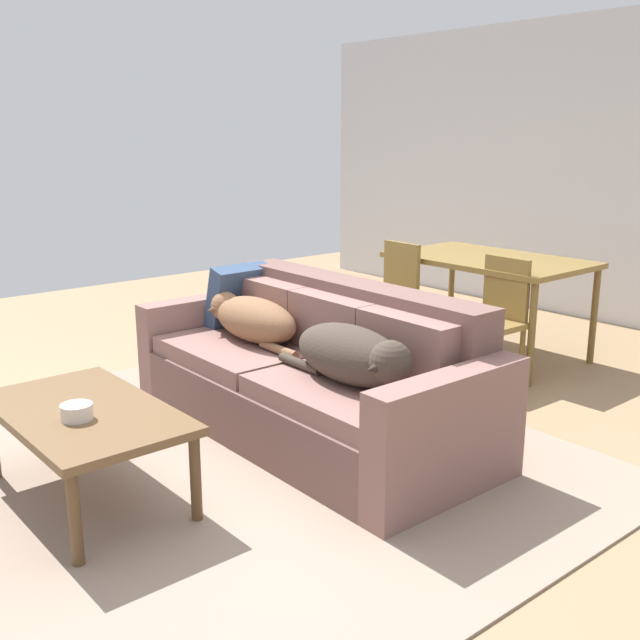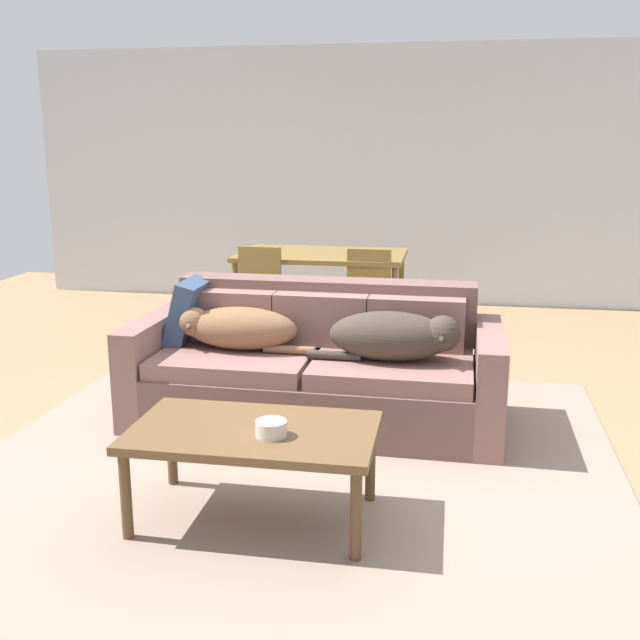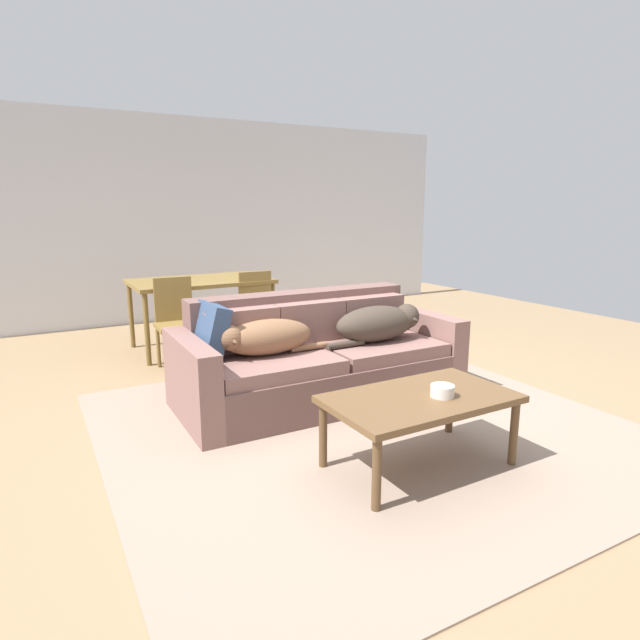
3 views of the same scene
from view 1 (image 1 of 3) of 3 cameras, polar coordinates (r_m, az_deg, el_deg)
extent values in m
plane|color=#957855|center=(4.04, -2.13, -10.33)|extent=(10.00, 10.00, 0.00)
cube|color=gray|center=(3.96, -8.48, -10.94)|extent=(3.54, 3.43, 0.01)
cube|color=brown|center=(4.24, -1.03, -6.52)|extent=(1.95, 1.00, 0.35)
cube|color=#825C55|center=(4.54, -4.85, -2.13)|extent=(0.95, 0.95, 0.10)
cube|color=#825C55|center=(3.82, 3.50, -5.30)|extent=(0.95, 0.95, 0.10)
cube|color=brown|center=(4.33, 2.72, 0.45)|extent=(1.94, 0.27, 0.39)
cube|color=#825C55|center=(4.67, -3.96, 1.08)|extent=(0.60, 0.17, 0.33)
cube|color=#825C55|center=(4.22, 0.81, -0.35)|extent=(0.60, 0.17, 0.33)
cube|color=#825C55|center=(3.80, 6.68, -2.11)|extent=(0.60, 0.17, 0.33)
cube|color=#825C55|center=(5.02, -8.51, -1.69)|extent=(0.18, 0.97, 0.63)
cube|color=#825C55|center=(3.49, 9.88, -9.01)|extent=(0.18, 0.97, 0.63)
ellipsoid|color=brown|center=(4.46, -5.02, 0.03)|extent=(0.71, 0.32, 0.27)
sphere|color=brown|center=(4.69, -7.31, 1.07)|extent=(0.19, 0.19, 0.19)
cone|color=brown|center=(4.65, -8.18, 0.81)|extent=(0.09, 0.10, 0.08)
cylinder|color=brown|center=(4.21, -3.22, -2.28)|extent=(0.32, 0.05, 0.05)
ellipsoid|color=#3E332A|center=(3.72, 2.32, -2.65)|extent=(0.73, 0.34, 0.29)
sphere|color=#3E332A|center=(3.48, 5.45, -3.26)|extent=(0.21, 0.21, 0.21)
cone|color=#2E2620|center=(3.42, 4.33, -3.73)|extent=(0.10, 0.12, 0.09)
cylinder|color=#3E332A|center=(3.95, -1.55, -3.38)|extent=(0.33, 0.06, 0.05)
cube|color=#34496A|center=(4.86, -6.32, 1.82)|extent=(0.24, 0.42, 0.43)
cube|color=brown|center=(3.58, -17.74, -6.85)|extent=(1.11, 0.65, 0.04)
cylinder|color=brown|center=(3.15, -18.39, -14.44)|extent=(0.05, 0.05, 0.41)
cylinder|color=brown|center=(4.20, -16.80, -6.96)|extent=(0.05, 0.05, 0.41)
cylinder|color=brown|center=(3.36, -9.58, -12.00)|extent=(0.05, 0.05, 0.41)
cylinder|color=silver|center=(3.45, -18.28, -6.75)|extent=(0.14, 0.14, 0.07)
cube|color=olive|center=(5.78, 12.91, 4.55)|extent=(1.45, 0.90, 0.04)
cylinder|color=brown|center=(5.98, 5.23, 1.46)|extent=(0.05, 0.05, 0.72)
cylinder|color=brown|center=(5.16, 16.02, -1.13)|extent=(0.05, 0.05, 0.72)
cylinder|color=brown|center=(6.56, 10.10, 2.44)|extent=(0.05, 0.05, 0.72)
cylinder|color=brown|center=(5.82, 20.39, 0.25)|extent=(0.05, 0.05, 0.72)
cube|color=olive|center=(5.61, 4.92, 1.31)|extent=(0.42, 0.42, 0.04)
cube|color=olive|center=(5.68, 6.31, 3.84)|extent=(0.36, 0.05, 0.43)
cylinder|color=brown|center=(5.68, 2.45, -0.83)|extent=(0.04, 0.04, 0.41)
cylinder|color=brown|center=(5.43, 4.76, -1.57)|extent=(0.04, 0.04, 0.41)
cylinder|color=brown|center=(5.89, 4.98, -0.30)|extent=(0.04, 0.04, 0.41)
cylinder|color=brown|center=(5.66, 7.31, -0.98)|extent=(0.04, 0.04, 0.41)
cube|color=olive|center=(5.11, 12.79, -0.37)|extent=(0.41, 0.41, 0.04)
cube|color=olive|center=(5.19, 14.18, 2.42)|extent=(0.36, 0.05, 0.42)
cylinder|color=brown|center=(5.14, 9.99, -2.68)|extent=(0.04, 0.04, 0.40)
cylinder|color=brown|center=(4.94, 12.93, -3.56)|extent=(0.04, 0.04, 0.40)
cylinder|color=brown|center=(5.39, 12.40, -2.00)|extent=(0.04, 0.04, 0.40)
cylinder|color=brown|center=(5.20, 15.29, -2.80)|extent=(0.04, 0.04, 0.40)
camera|label=2|loc=(2.91, -79.57, 3.25)|focal=41.77mm
camera|label=3|loc=(5.22, -52.71, 7.33)|focal=29.94mm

